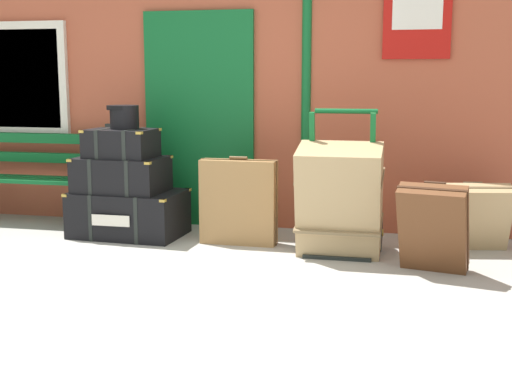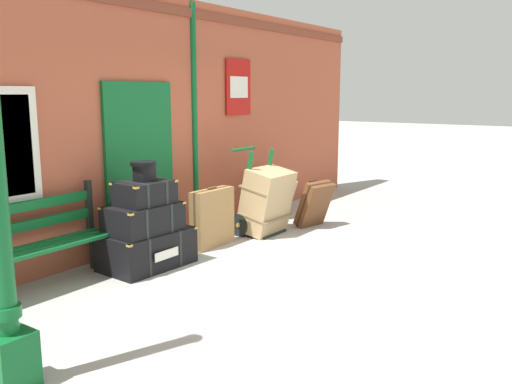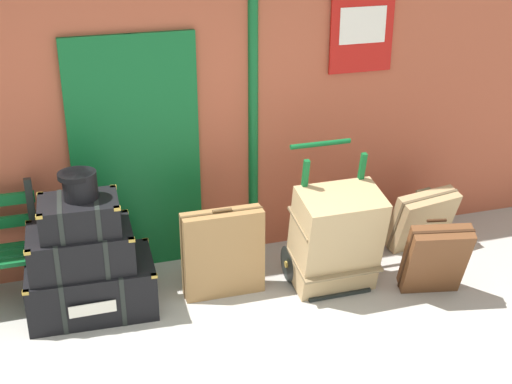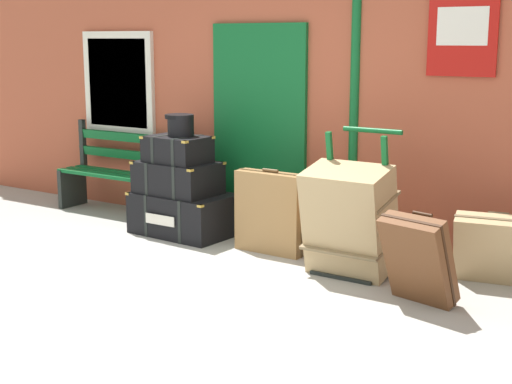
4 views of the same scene
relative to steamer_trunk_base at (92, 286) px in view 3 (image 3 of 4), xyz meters
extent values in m
cube|color=#AD5138|center=(0.86, 0.78, 1.39)|extent=(10.40, 0.30, 3.20)
cube|color=#0F5B28|center=(0.51, 0.61, 0.84)|extent=(1.10, 0.05, 2.10)
cube|color=#093718|center=(0.51, 0.59, 0.84)|extent=(0.06, 0.02, 2.10)
cylinder|color=#0F5B28|center=(1.57, 0.63, 1.39)|extent=(0.09, 0.09, 3.14)
cube|color=#B7140F|center=(2.57, 0.61, 1.84)|extent=(0.60, 0.02, 0.84)
cube|color=white|center=(2.57, 0.59, 1.84)|extent=(0.44, 0.01, 0.32)
cube|color=black|center=(-0.39, 0.28, 0.01)|extent=(0.06, 0.40, 0.45)
cube|color=black|center=(-0.39, 0.48, 0.52)|extent=(0.06, 0.06, 0.56)
cube|color=black|center=(0.00, 0.00, 0.00)|extent=(1.03, 0.69, 0.42)
cube|color=black|center=(-0.22, 0.01, 0.00)|extent=(0.07, 0.65, 0.43)
cube|color=black|center=(0.22, -0.01, 0.00)|extent=(0.07, 0.65, 0.43)
cube|color=#B79338|center=(-0.49, -0.27, 0.20)|extent=(0.05, 0.05, 0.02)
cube|color=#B79338|center=(0.46, -0.32, 0.20)|extent=(0.05, 0.05, 0.02)
cube|color=#B79338|center=(-0.46, 0.32, 0.20)|extent=(0.05, 0.05, 0.02)
cube|color=#B79338|center=(0.50, 0.27, 0.20)|extent=(0.05, 0.05, 0.02)
cube|color=silver|center=(-0.03, -0.34, 0.00)|extent=(0.36, 0.01, 0.10)
cube|color=black|center=(-0.05, -0.02, 0.37)|extent=(0.82, 0.57, 0.32)
cube|color=black|center=(-0.23, -0.01, 0.37)|extent=(0.06, 0.55, 0.33)
cube|color=black|center=(0.13, -0.03, 0.37)|extent=(0.06, 0.55, 0.33)
cube|color=#B79338|center=(-0.44, -0.25, 0.52)|extent=(0.05, 0.05, 0.02)
cube|color=#B79338|center=(0.32, -0.28, 0.52)|extent=(0.05, 0.05, 0.02)
cube|color=#B79338|center=(-0.42, 0.25, 0.52)|extent=(0.05, 0.05, 0.02)
cube|color=#B79338|center=(0.34, 0.21, 0.52)|extent=(0.05, 0.05, 0.02)
cube|color=black|center=(-0.04, -0.04, 0.66)|extent=(0.62, 0.47, 0.26)
cube|color=black|center=(-0.17, -0.03, 0.66)|extent=(0.06, 0.45, 0.27)
cube|color=black|center=(0.10, -0.04, 0.66)|extent=(0.06, 0.45, 0.27)
cube|color=#B79338|center=(-0.33, -0.22, 0.78)|extent=(0.05, 0.05, 0.02)
cube|color=#B79338|center=(0.23, -0.25, 0.78)|extent=(0.05, 0.05, 0.02)
cube|color=#B79338|center=(-0.31, 0.18, 0.78)|extent=(0.05, 0.05, 0.02)
cube|color=#B79338|center=(0.25, 0.15, 0.78)|extent=(0.05, 0.05, 0.02)
cylinder|color=black|center=(-0.01, -0.02, 0.90)|extent=(0.26, 0.26, 0.22)
cylinder|color=black|center=(-0.03, -0.02, 0.99)|extent=(0.28, 0.28, 0.04)
cube|color=black|center=(2.00, -0.32, -0.20)|extent=(0.56, 0.28, 0.03)
cube|color=#0F5B28|center=(1.75, -0.12, 0.38)|extent=(0.04, 0.26, 1.19)
cube|color=#0F5B28|center=(2.25, -0.12, 0.38)|extent=(0.04, 0.26, 1.19)
cylinder|color=#0F5B28|center=(2.00, 0.10, 0.97)|extent=(0.54, 0.04, 0.04)
cylinder|color=black|center=(1.68, -0.06, -0.05)|extent=(0.04, 0.32, 0.32)
cylinder|color=#B79338|center=(1.68, -0.06, -0.05)|extent=(0.07, 0.06, 0.06)
cylinder|color=black|center=(2.32, -0.06, -0.05)|extent=(0.04, 0.32, 0.32)
cylinder|color=#B79338|center=(2.32, -0.06, -0.05)|extent=(0.07, 0.06, 0.06)
cube|color=tan|center=(2.00, -0.30, 0.27)|extent=(0.68, 0.61, 0.95)
cube|color=olive|center=(2.00, -0.30, 0.07)|extent=(0.70, 0.46, 0.12)
cube|color=olive|center=(2.00, -0.30, 0.46)|extent=(0.70, 0.46, 0.12)
cube|color=brown|center=(2.74, -0.66, 0.14)|extent=(0.57, 0.50, 0.70)
cylinder|color=#3A2112|center=(2.74, -0.62, 0.48)|extent=(0.16, 0.06, 0.03)
cube|color=#351E10|center=(2.74, -0.66, 0.14)|extent=(0.56, 0.38, 0.66)
cube|color=olive|center=(1.08, -0.08, 0.17)|extent=(0.68, 0.20, 0.75)
cylinder|color=brown|center=(1.08, -0.08, 0.56)|extent=(0.16, 0.03, 0.03)
cube|color=brown|center=(1.08, -0.08, 0.17)|extent=(0.69, 0.04, 0.76)
cube|color=tan|center=(3.08, 0.14, 0.08)|extent=(0.68, 0.45, 0.58)
cylinder|color=brown|center=(3.08, 0.17, 0.37)|extent=(0.16, 0.06, 0.03)
cube|color=brown|center=(3.08, 0.14, 0.08)|extent=(0.67, 0.31, 0.55)
camera|label=1|loc=(2.56, -5.84, 1.27)|focal=47.92mm
camera|label=2|loc=(-4.16, -4.46, 1.75)|focal=38.01mm
camera|label=3|loc=(-0.22, -5.12, 3.04)|focal=49.93mm
camera|label=4|loc=(4.62, -5.70, 1.73)|focal=51.94mm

